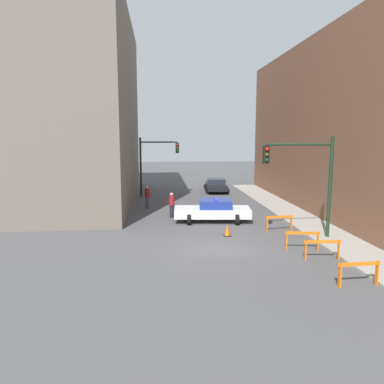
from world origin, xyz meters
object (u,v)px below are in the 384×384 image
at_px(barrier_mid, 322,246).
at_px(pedestrian_crossing, 172,205).
at_px(police_car, 213,210).
at_px(barrier_front, 359,270).
at_px(pedestrian_corner, 147,197).
at_px(barrier_corner, 279,221).
at_px(barrier_back, 302,238).
at_px(traffic_light_far, 153,158).
at_px(traffic_cone, 227,230).
at_px(parked_car_near, 216,185).
at_px(traffic_light_near, 309,172).

bearing_deg(barrier_mid, pedestrian_crossing, 123.96).
relative_size(police_car, pedestrian_crossing, 2.92).
distance_m(barrier_front, barrier_mid, 2.85).
distance_m(pedestrian_corner, barrier_corner, 10.74).
bearing_deg(pedestrian_corner, barrier_corner, -72.50).
relative_size(barrier_back, barrier_corner, 0.99).
bearing_deg(barrier_mid, traffic_light_far, 112.76).
height_order(police_car, barrier_front, police_car).
bearing_deg(barrier_back, traffic_cone, 137.32).
xyz_separation_m(parked_car_near, barrier_corner, (1.24, -15.17, -0.06)).
bearing_deg(traffic_cone, police_car, 94.43).
bearing_deg(barrier_back, barrier_front, -84.88).
bearing_deg(pedestrian_crossing, barrier_back, 146.55).
height_order(traffic_light_far, pedestrian_crossing, traffic_light_far).
relative_size(parked_car_near, barrier_back, 2.79).
relative_size(barrier_back, traffic_cone, 2.41).
xyz_separation_m(traffic_light_near, barrier_mid, (-0.59, -3.26, -2.91)).
distance_m(parked_car_near, pedestrian_corner, 9.90).
relative_size(pedestrian_crossing, barrier_front, 1.04).
bearing_deg(barrier_mid, parked_car_near, 94.27).
xyz_separation_m(pedestrian_corner, barrier_mid, (7.86, -12.58, -0.24)).
xyz_separation_m(parked_car_near, pedestrian_corner, (-6.36, -7.58, 0.19)).
xyz_separation_m(police_car, barrier_back, (3.32, -6.27, -0.11)).
xyz_separation_m(barrier_mid, barrier_corner, (-0.26, 4.99, 0.00)).
bearing_deg(parked_car_near, barrier_front, -81.94).
height_order(barrier_front, barrier_mid, same).
height_order(pedestrian_corner, barrier_mid, pedestrian_corner).
height_order(traffic_light_far, police_car, traffic_light_far).
xyz_separation_m(police_car, traffic_cone, (0.27, -3.46, -0.41)).
relative_size(traffic_light_near, barrier_back, 3.28).
xyz_separation_m(pedestrian_corner, traffic_cone, (4.50, -8.29, -0.54)).
xyz_separation_m(parked_car_near, barrier_mid, (1.50, -20.16, -0.06)).
relative_size(barrier_front, traffic_cone, 2.44).
distance_m(traffic_light_near, pedestrian_crossing, 9.36).
height_order(traffic_light_near, barrier_mid, traffic_light_near).
bearing_deg(traffic_cone, traffic_light_far, 106.86).
distance_m(traffic_light_far, traffic_cone, 14.40).
bearing_deg(barrier_corner, barrier_mid, -87.00).
xyz_separation_m(traffic_light_far, traffic_cone, (4.08, -13.46, -3.08)).
bearing_deg(barrier_mid, pedestrian_corner, 122.01).
bearing_deg(pedestrian_corner, traffic_cone, -89.07).
bearing_deg(pedestrian_crossing, parked_car_near, -93.75).
height_order(traffic_light_near, traffic_light_far, traffic_light_near).
distance_m(barrier_back, traffic_cone, 4.16).
distance_m(police_car, pedestrian_corner, 6.42).
relative_size(barrier_front, barrier_back, 1.01).
relative_size(traffic_light_far, barrier_back, 3.28).
height_order(police_car, barrier_corner, police_car).
xyz_separation_m(traffic_light_far, police_car, (3.81, -10.00, -2.67)).
height_order(pedestrian_crossing, barrier_mid, pedestrian_crossing).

